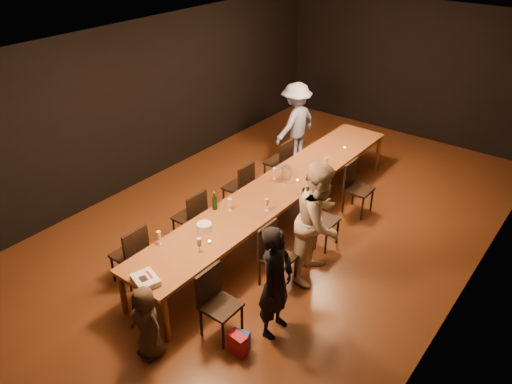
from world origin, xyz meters
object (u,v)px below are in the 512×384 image
Objects in this scene: chair_right_1 at (278,257)px; chair_left_0 at (129,254)px; chair_right_3 at (359,189)px; ice_bucket at (286,172)px; plate_stack at (204,227)px; birthday_cake at (145,280)px; man_blue at (296,123)px; champagne_bottle at (215,200)px; chair_left_2 at (238,186)px; chair_right_0 at (221,305)px; table at (278,189)px; chair_right_2 at (323,219)px; chair_left_3 at (278,162)px; chair_left_1 at (189,216)px; woman_birthday at (276,282)px; child at (147,323)px; woman_tan at (319,221)px.

chair_left_0 is (-1.70, -1.20, 0.00)m from chair_right_1.
ice_bucket reaches higher than chair_right_3.
birthday_cake is at bearing -81.47° from plate_stack.
birthday_cake is (-0.77, -1.68, 0.32)m from chair_right_1.
chair_left_0 is at bearing -25.28° from chair_right_3.
ice_bucket is at bearing -15.65° from chair_left_0.
man_blue is 3.43m from champagne_bottle.
chair_left_0 and chair_left_2 have the same top height.
table is at bearing -160.50° from chair_right_0.
chair_right_2 is at bearing 180.00° from chair_right_0.
man_blue is 3.99m from plate_stack.
chair_right_3 and chair_left_3 have the same top height.
chair_left_1 is 0.66m from champagne_bottle.
chair_right_1 and chair_right_3 have the same top height.
chair_right_1 is 2.08m from chair_left_2.
woman_birthday is 4.84m from man_blue.
chair_left_0 is (-1.70, -3.60, 0.00)m from chair_right_3.
table is at bearing 86.27° from plate_stack.
champagne_bottle is (0.48, -1.12, 0.44)m from chair_left_2.
chair_left_0 is 1.44m from child.
chair_right_1 is at bearing -144.69° from chair_left_3.
chair_right_1 reaches higher than table.
chair_left_3 is at bearing 131.57° from ice_bucket.
chair_right_0 is 2.35× the size of birthday_cake.
woman_birthday is 1.89m from champagne_bottle.
woman_birthday is 7.72× the size of ice_bucket.
chair_left_2 is at bearing -90.00° from chair_right_2.
man_blue is at bearing 30.38° from woman_tan.
chair_right_0 is at bearing -71.16° from ice_bucket.
woman_tan is at bearing -132.94° from chair_left_3.
woman_tan reaches higher than woman_birthday.
table is at bearing -19.50° from chair_left_0.
woman_birthday is (0.48, -0.74, 0.30)m from chair_right_1.
woman_tan reaches higher than birthday_cake.
chair_right_1 is 1.00× the size of chair_right_3.
table is 1.49m from chair_right_3.
child is (0.38, -3.16, -0.21)m from table.
chair_right_1 is at bearing 142.70° from woman_tan.
chair_right_0 and chair_left_2 have the same top height.
chair_right_0 is 1.00× the size of chair_right_3.
chair_left_3 is 4.67× the size of ice_bucket.
chair_right_3 is at bearing -35.31° from chair_left_1.
ice_bucket reaches higher than birthday_cake.
chair_right_2 is at bearing 42.67° from champagne_bottle.
chair_right_3 is at bearing 96.73° from birthday_cake.
chair_right_0 and chair_right_1 have the same top height.
chair_right_0 is 1.70m from chair_left_0.
chair_right_0 is 0.96m from birthday_cake.
chair_left_3 is 2.77m from woman_tan.
chair_right_1 is 1.30m from champagne_bottle.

